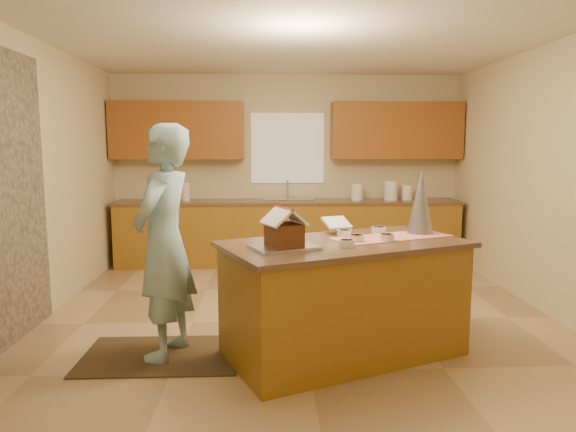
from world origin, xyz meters
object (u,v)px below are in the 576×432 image
(boy, at_px, (164,242))
(gingerbread_house, at_px, (284,231))
(tinsel_tree, at_px, (421,202))
(island_base, at_px, (344,301))

(boy, xyz_separation_m, gingerbread_house, (0.93, -0.29, 0.13))
(tinsel_tree, height_order, gingerbread_house, tinsel_tree)
(island_base, distance_m, tinsel_tree, 1.10)
(tinsel_tree, xyz_separation_m, boy, (-2.13, -0.33, -0.27))
(boy, bearing_deg, gingerbread_house, 87.91)
(tinsel_tree, bearing_deg, gingerbread_house, -152.60)
(boy, bearing_deg, island_base, 104.15)
(gingerbread_house, bearing_deg, boy, 162.82)
(tinsel_tree, distance_m, gingerbread_house, 1.36)
(island_base, xyz_separation_m, boy, (-1.42, 0.02, 0.49))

